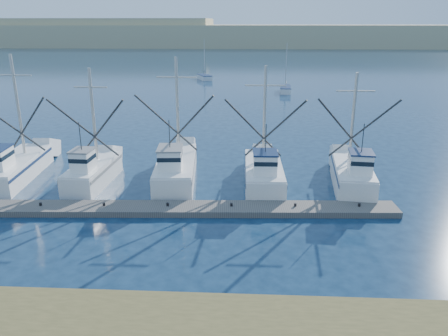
# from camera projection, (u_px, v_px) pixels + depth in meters

# --- Properties ---
(ground) EXTENTS (500.00, 500.00, 0.00)m
(ground) POSITION_uv_depth(u_px,v_px,m) (270.00, 264.00, 21.50)
(ground) COLOR #0D2239
(ground) RESTS_ON ground
(floating_dock) EXTENTS (28.83, 3.24, 0.38)m
(floating_dock) POSITION_uv_depth(u_px,v_px,m) (168.00, 209.00, 27.42)
(floating_dock) COLOR #615C56
(floating_dock) RESTS_ON ground
(dune_ridge) EXTENTS (360.00, 60.00, 10.00)m
(dune_ridge) POSITION_uv_depth(u_px,v_px,m) (251.00, 35.00, 218.75)
(dune_ridge) COLOR tan
(dune_ridge) RESTS_ON ground
(trawler_fleet) EXTENTS (28.23, 9.03, 9.11)m
(trawler_fleet) POSITION_uv_depth(u_px,v_px,m) (179.00, 171.00, 31.90)
(trawler_fleet) COLOR white
(trawler_fleet) RESTS_ON ground
(sailboat_near) EXTENTS (2.07, 5.61, 8.10)m
(sailboat_near) POSITION_uv_depth(u_px,v_px,m) (285.00, 89.00, 74.09)
(sailboat_near) COLOR white
(sailboat_near) RESTS_ON ground
(sailboat_far) EXTENTS (3.63, 5.35, 8.10)m
(sailboat_far) POSITION_uv_depth(u_px,v_px,m) (204.00, 77.00, 90.20)
(sailboat_far) COLOR white
(sailboat_far) RESTS_ON ground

